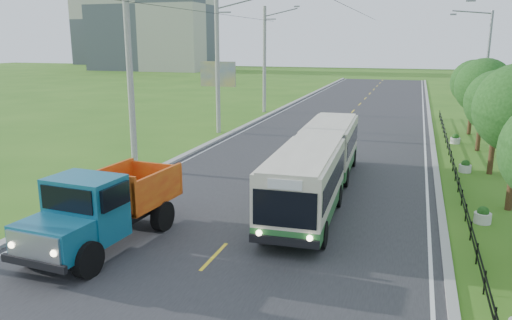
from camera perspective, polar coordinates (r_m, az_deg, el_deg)
The scene contains 23 objects.
ground at distance 16.45m, azimuth -4.81°, elevation -10.98°, with size 240.00×240.00×0.00m, color #316618.
road at distance 34.96m, azimuth 7.81°, elevation 2.13°, with size 14.00×120.00×0.02m, color #28282B.
curb_left at distance 36.84m, azimuth -3.28°, elevation 2.92°, with size 0.40×120.00×0.15m, color #9E9E99.
curb_right at distance 34.49m, azimuth 19.59°, elevation 1.39°, with size 0.30×120.00×0.10m, color #9E9E99.
edge_line_left at distance 36.66m, azimuth -2.48°, elevation 2.79°, with size 0.12×120.00×0.00m, color silver.
edge_line_right at distance 34.48m, azimuth 18.76°, elevation 1.40°, with size 0.12×120.00×0.00m, color silver.
centre_dash at distance 16.44m, azimuth -4.81°, elevation -10.91°, with size 0.12×2.20×0.00m, color yellow.
railing_right at distance 28.63m, azimuth 21.60°, elevation -0.62°, with size 0.04×40.00×0.60m, color black.
pole_near at distance 26.86m, azimuth -14.14°, elevation 9.43°, with size 3.51×0.32×10.00m.
pole_mid at distance 37.59m, azimuth -4.37°, elevation 10.82°, with size 3.51×0.32×10.00m.
pole_far at distance 48.91m, azimuth 1.02°, elevation 11.45°, with size 3.51×0.32×10.00m.
tree_fourth at distance 28.41m, azimuth 25.90°, elevation 5.63°, with size 3.24×3.31×5.40m.
tree_fifth at distance 34.30m, azimuth 24.63°, elevation 7.32°, with size 3.48×3.52×5.80m.
tree_back at distance 40.26m, azimuth 23.67°, elevation 7.86°, with size 3.30×3.36×5.50m.
streetlight_far at distance 42.11m, azimuth 24.67°, elevation 9.67°, with size 3.02×0.20×9.07m.
planter_near at distance 21.02m, azimuth 24.49°, elevation -5.83°, with size 0.64×0.64×0.67m.
planter_mid at distance 28.68m, azimuth 22.79°, elevation -0.73°, with size 0.64×0.64×0.67m.
planter_far at distance 36.49m, azimuth 21.82°, elevation 2.20°, with size 0.64×0.64×0.67m.
billboard_left at distance 40.90m, azimuth -4.37°, elevation 9.30°, with size 3.00×0.20×5.20m.
apartment_near at distance 124.93m, azimuth -11.94°, elevation 16.93°, with size 28.00×14.00×30.00m, color #B7B2A3.
apartment_far at distance 159.09m, azimuth -15.45°, elevation 15.21°, with size 24.00×14.00×26.00m, color #B7B2A3.
bus at distance 22.26m, azimuth 7.19°, elevation -0.05°, with size 2.80×14.17×2.72m.
dump_truck at distance 17.53m, azimuth -16.99°, elevation -4.77°, with size 2.84×6.40×2.62m.
Camera 1 is at (5.84, -13.80, 6.78)m, focal length 35.00 mm.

